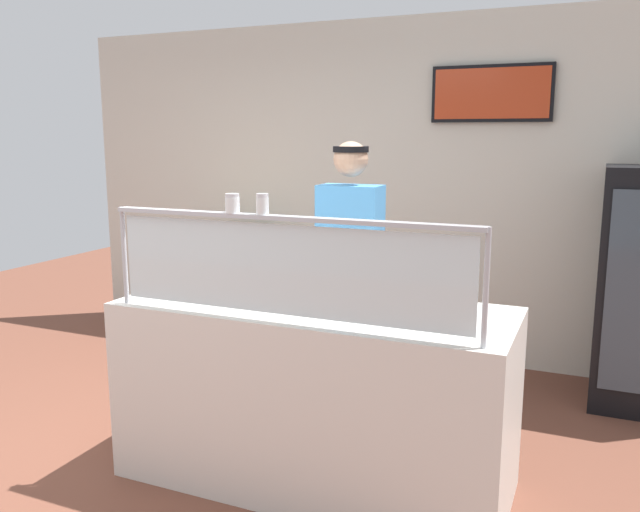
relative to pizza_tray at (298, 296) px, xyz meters
name	(u,v)px	position (x,y,z in m)	size (l,w,h in m)	color
ground_plane	(354,432)	(0.13, 0.53, -0.97)	(12.00, 12.00, 0.00)	brown
shop_rear_unit	(426,191)	(0.13, 2.12, 0.39)	(6.40, 0.13, 2.70)	beige
serving_counter	(314,394)	(0.13, -0.08, -0.49)	(2.00, 0.79, 0.95)	silver
sneeze_guard	(283,257)	(0.13, -0.41, 0.29)	(1.82, 0.06, 0.49)	#B2B5BC
pizza_tray	(298,296)	(0.00, 0.00, 0.00)	(0.42, 0.42, 0.04)	#9EA0A8
pizza_server	(297,293)	(0.01, -0.02, 0.02)	(0.07, 0.28, 0.01)	#ADAFB7
parmesan_shaker	(232,205)	(-0.13, -0.41, 0.52)	(0.07, 0.07, 0.09)	white
pepper_flake_shaker	(262,205)	(0.02, -0.41, 0.52)	(0.06, 0.06, 0.09)	white
worker_figure	(350,266)	(0.03, 0.69, 0.04)	(0.41, 0.50, 1.76)	#23232D
prep_shelf	(230,301)	(-1.41, 1.63, -0.56)	(0.70, 0.55, 0.81)	#B7BABF
pizza_box_stack	(228,241)	(-1.42, 1.63, -0.04)	(0.51, 0.50, 0.22)	tan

